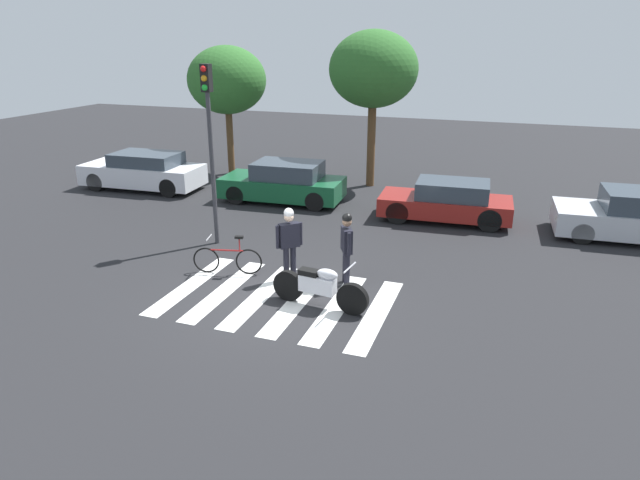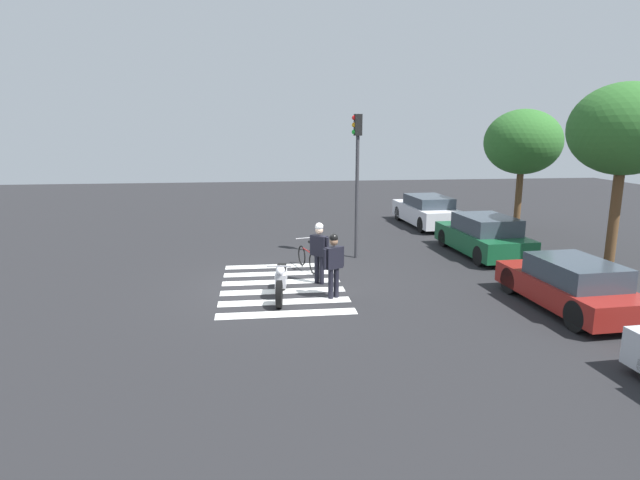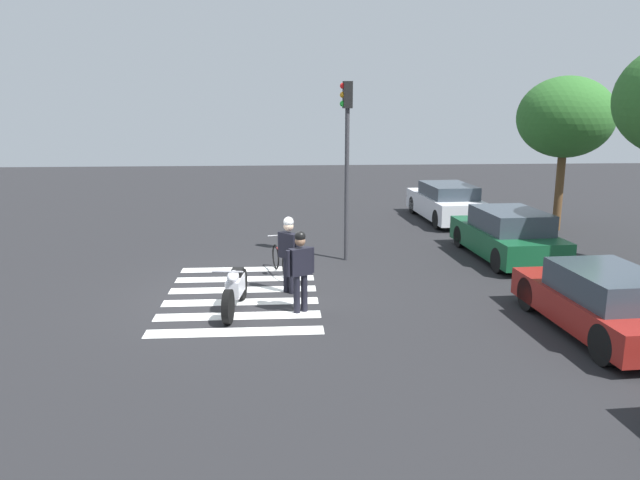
{
  "view_description": "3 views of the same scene",
  "coord_description": "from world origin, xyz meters",
  "views": [
    {
      "loc": [
        4.65,
        -10.36,
        5.54
      ],
      "look_at": [
        0.36,
        1.77,
        0.83
      ],
      "focal_mm": 31.4,
      "sensor_mm": 36.0,
      "label": 1
    },
    {
      "loc": [
        14.17,
        -0.64,
        4.4
      ],
      "look_at": [
        -0.25,
        1.12,
        1.27
      ],
      "focal_mm": 29.11,
      "sensor_mm": 36.0,
      "label": 2
    },
    {
      "loc": [
        13.19,
        0.93,
        4.28
      ],
      "look_at": [
        0.0,
        1.79,
        1.28
      ],
      "focal_mm": 33.71,
      "sensor_mm": 36.0,
      "label": 3
    }
  ],
  "objects": [
    {
      "name": "car_white_van",
      "position": [
        -8.66,
        7.09,
        0.68
      ],
      "size": [
        4.66,
        2.04,
        1.4
      ],
      "color": "black",
      "rests_on": "ground_plane"
    },
    {
      "name": "police_motorcycle",
      "position": [
        0.99,
        -0.07,
        0.48
      ],
      "size": [
        2.24,
        0.62,
        1.07
      ],
      "color": "black",
      "rests_on": "ground_plane"
    },
    {
      "name": "officer_on_foot",
      "position": [
        1.18,
        1.3,
        1.0
      ],
      "size": [
        0.4,
        0.6,
        1.75
      ],
      "color": "black",
      "rests_on": "ground_plane"
    },
    {
      "name": "car_maroon_wagon",
      "position": [
        2.77,
        6.96,
        0.63
      ],
      "size": [
        4.16,
        1.92,
        1.29
      ],
      "color": "black",
      "rests_on": "ground_plane"
    },
    {
      "name": "officer_by_motorcycle",
      "position": [
        -0.17,
        1.09,
        1.04
      ],
      "size": [
        0.5,
        0.5,
        1.79
      ],
      "color": "black",
      "rests_on": "ground_plane"
    },
    {
      "name": "crosswalk_stripes",
      "position": [
        0.0,
        0.0,
        0.0
      ],
      "size": [
        4.95,
        3.43,
        0.01
      ],
      "color": "silver",
      "rests_on": "ground_plane"
    },
    {
      "name": "ground_plane",
      "position": [
        0.0,
        0.0,
        0.0
      ],
      "size": [
        60.0,
        60.0,
        0.0
      ],
      "primitive_type": "plane",
      "color": "#232326"
    },
    {
      "name": "car_green_compact",
      "position": [
        -2.94,
        7.26,
        0.68
      ],
      "size": [
        4.34,
        2.05,
        1.42
      ],
      "color": "black",
      "rests_on": "ground_plane"
    },
    {
      "name": "traffic_light_pole",
      "position": [
        -3.08,
        2.71,
        3.22
      ],
      "size": [
        0.25,
        0.34,
        4.87
      ],
      "color": "#38383D",
      "rests_on": "ground_plane"
    },
    {
      "name": "street_tree_near",
      "position": [
        -6.72,
        10.47,
        3.84
      ],
      "size": [
        3.17,
        3.17,
        5.21
      ],
      "color": "brown",
      "rests_on": "ground_plane"
    },
    {
      "name": "leaning_bicycle",
      "position": [
        -1.74,
        0.89,
        0.37
      ],
      "size": [
        1.69,
        0.56,
        0.99
      ],
      "color": "black",
      "rests_on": "ground_plane"
    }
  ]
}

